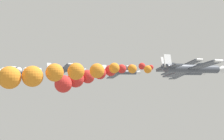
% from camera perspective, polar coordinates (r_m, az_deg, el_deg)
% --- Properties ---
extents(airplane_lead, '(9.25, 10.35, 3.36)m').
position_cam_1_polar(airplane_lead, '(72.76, 13.33, -0.45)').
color(airplane_lead, '#474C56').
extents(airplane_left_inner, '(9.24, 10.35, 3.39)m').
position_cam_1_polar(airplane_left_inner, '(76.36, 1.58, -0.39)').
color(airplane_left_inner, '#474C56').
extents(airplane_right_inner, '(9.31, 10.35, 3.26)m').
position_cam_1_polar(airplane_right_inner, '(58.03, 12.71, 0.52)').
color(airplane_right_inner, '#474C56').
extents(smoke_trail_right_inner, '(2.67, 17.61, 4.61)m').
position_cam_1_polar(smoke_trail_right_inner, '(46.73, -4.34, -1.25)').
color(smoke_trail_right_inner, red).
extents(airplane_left_outer, '(9.21, 10.35, 3.44)m').
position_cam_1_polar(airplane_left_outer, '(80.93, -8.33, 0.05)').
color(airplane_left_outer, '#474C56').
extents(smoke_trail_left_outer, '(2.43, 11.37, 2.29)m').
position_cam_1_polar(smoke_trail_left_outer, '(77.21, -18.09, -0.17)').
color(smoke_trail_left_outer, white).
extents(airplane_right_outer, '(9.45, 10.35, 2.95)m').
position_cam_1_polar(airplane_right_outer, '(42.60, 14.54, 0.25)').
color(airplane_right_outer, '#474C56').
extents(smoke_trail_right_outer, '(4.39, 17.10, 2.88)m').
position_cam_1_polar(smoke_trail_right_outer, '(33.92, -10.94, -0.73)').
color(smoke_trail_right_outer, orange).
extents(airplane_trailing, '(9.25, 10.35, 3.37)m').
position_cam_1_polar(airplane_trailing, '(88.64, -17.66, -0.37)').
color(airplane_trailing, '#474C56').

